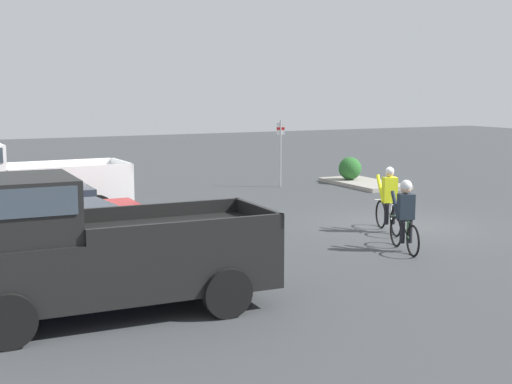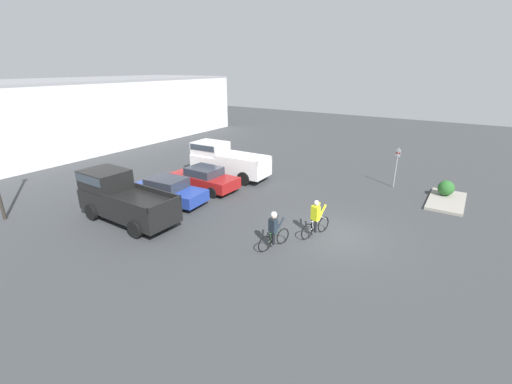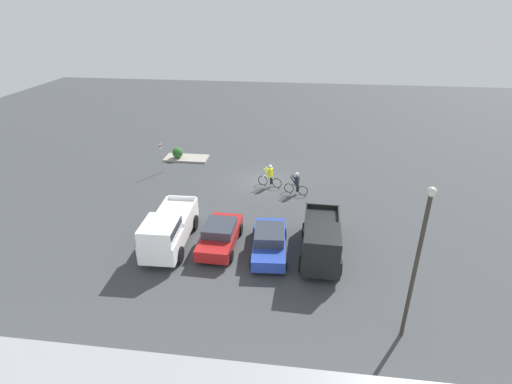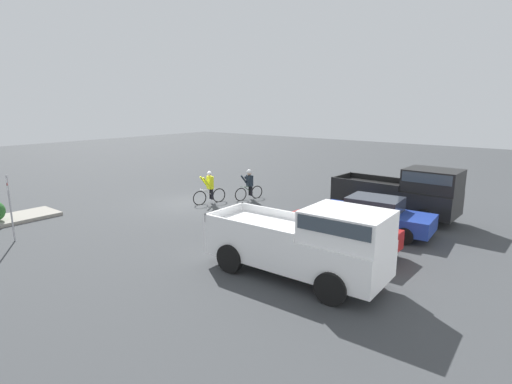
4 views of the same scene
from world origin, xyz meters
The scene contains 9 objects.
ground_plane centered at (0.00, 0.00, 0.00)m, with size 80.00×80.00×0.00m, color #383A3D.
pickup_truck_0 centered at (-4.14, 9.58, 1.21)m, with size 2.28×5.52×2.36m.
sedan_0 centered at (-1.35, 9.31, 0.72)m, with size 2.17×4.61×1.44m.
sedan_1 centered at (1.45, 9.01, 0.72)m, with size 2.08×4.34×1.42m.
pickup_truck_1 centered at (4.24, 9.59, 1.19)m, with size 2.27×5.55×2.30m.
cyclist_0 centered at (-0.58, 0.73, 0.84)m, with size 1.83×0.64×1.73m.
cyclist_1 centered at (-2.56, 1.76, 0.85)m, with size 1.72×0.62×1.68m.
fire_lane_sign centered at (8.23, -0.83, 1.53)m, with size 0.15×0.28×2.54m.
curb_island centered at (7.19, -3.94, 0.07)m, with size 3.72×1.84×0.15m, color gray.
Camera 4 is at (13.73, 15.27, 5.07)m, focal length 28.00 mm.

